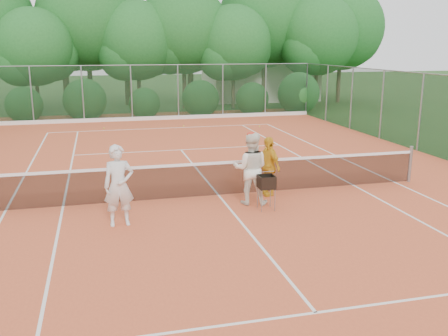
{
  "coord_description": "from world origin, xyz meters",
  "views": [
    {
      "loc": [
        -3.08,
        -12.79,
        4.04
      ],
      "look_at": [
        -0.16,
        -1.2,
        1.1
      ],
      "focal_mm": 40.0,
      "sensor_mm": 36.0,
      "label": 1
    }
  ],
  "objects_px": {
    "player_center_grp": "(251,168)",
    "player_yellow": "(268,166)",
    "player_white": "(119,186)",
    "ball_hopper": "(266,183)"
  },
  "relations": [
    {
      "from": "player_center_grp",
      "to": "player_yellow",
      "type": "height_order",
      "value": "player_center_grp"
    },
    {
      "from": "player_white",
      "to": "player_yellow",
      "type": "height_order",
      "value": "player_white"
    },
    {
      "from": "player_center_grp",
      "to": "ball_hopper",
      "type": "bearing_deg",
      "value": -67.03
    },
    {
      "from": "player_white",
      "to": "ball_hopper",
      "type": "height_order",
      "value": "player_white"
    },
    {
      "from": "player_white",
      "to": "player_center_grp",
      "type": "xyz_separation_m",
      "value": [
        3.37,
        0.8,
        0.01
      ]
    },
    {
      "from": "player_center_grp",
      "to": "ball_hopper",
      "type": "height_order",
      "value": "player_center_grp"
    },
    {
      "from": "player_white",
      "to": "ball_hopper",
      "type": "distance_m",
      "value": 3.63
    },
    {
      "from": "player_center_grp",
      "to": "ball_hopper",
      "type": "xyz_separation_m",
      "value": [
        0.24,
        -0.57,
        -0.24
      ]
    },
    {
      "from": "ball_hopper",
      "to": "player_white",
      "type": "bearing_deg",
      "value": 174.12
    },
    {
      "from": "player_yellow",
      "to": "ball_hopper",
      "type": "xyz_separation_m",
      "value": [
        -0.46,
        -1.2,
        -0.12
      ]
    }
  ]
}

